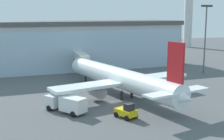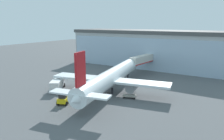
{
  "view_description": "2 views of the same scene",
  "coord_description": "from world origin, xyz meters",
  "px_view_note": "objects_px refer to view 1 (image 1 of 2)",
  "views": [
    {
      "loc": [
        -18.27,
        -49.04,
        15.21
      ],
      "look_at": [
        0.88,
        3.96,
        5.06
      ],
      "focal_mm": 50.0,
      "sensor_mm": 36.0,
      "label": 1
    },
    {
      "loc": [
        29.77,
        -37.61,
        16.05
      ],
      "look_at": [
        1.4,
        5.62,
        4.73
      ],
      "focal_mm": 35.0,
      "sensor_mm": 36.0,
      "label": 2
    }
  ],
  "objects_px": {
    "airplane": "(121,79)",
    "baggage_cart": "(152,93)",
    "jet_bridge": "(81,58)",
    "safety_cone_nose": "(133,110)",
    "apron_light_mast": "(205,33)",
    "safety_cone_wingtip": "(48,98)",
    "catering_truck": "(66,103)",
    "pushback_tug": "(126,112)"
  },
  "relations": [
    {
      "from": "apron_light_mast",
      "to": "safety_cone_wingtip",
      "type": "relative_size",
      "value": 31.71
    },
    {
      "from": "jet_bridge",
      "to": "baggage_cart",
      "type": "xyz_separation_m",
      "value": [
        7.88,
        -23.61,
        -3.9
      ]
    },
    {
      "from": "catering_truck",
      "to": "safety_cone_nose",
      "type": "distance_m",
      "value": 10.46
    },
    {
      "from": "airplane",
      "to": "safety_cone_nose",
      "type": "bearing_deg",
      "value": 158.08
    },
    {
      "from": "catering_truck",
      "to": "safety_cone_nose",
      "type": "height_order",
      "value": "catering_truck"
    },
    {
      "from": "baggage_cart",
      "to": "safety_cone_wingtip",
      "type": "bearing_deg",
      "value": -32.52
    },
    {
      "from": "jet_bridge",
      "to": "apron_light_mast",
      "type": "bearing_deg",
      "value": -99.91
    },
    {
      "from": "baggage_cart",
      "to": "airplane",
      "type": "bearing_deg",
      "value": -34.91
    },
    {
      "from": "jet_bridge",
      "to": "safety_cone_nose",
      "type": "relative_size",
      "value": 23.81
    },
    {
      "from": "catering_truck",
      "to": "baggage_cart",
      "type": "xyz_separation_m",
      "value": [
        17.33,
        4.56,
        -0.97
      ]
    },
    {
      "from": "catering_truck",
      "to": "pushback_tug",
      "type": "xyz_separation_m",
      "value": [
        7.83,
        -5.54,
        -0.49
      ]
    },
    {
      "from": "jet_bridge",
      "to": "airplane",
      "type": "height_order",
      "value": "airplane"
    },
    {
      "from": "jet_bridge",
      "to": "catering_truck",
      "type": "distance_m",
      "value": 29.86
    },
    {
      "from": "baggage_cart",
      "to": "apron_light_mast",
      "type": "bearing_deg",
      "value": -165.96
    },
    {
      "from": "jet_bridge",
      "to": "apron_light_mast",
      "type": "height_order",
      "value": "apron_light_mast"
    },
    {
      "from": "airplane",
      "to": "pushback_tug",
      "type": "relative_size",
      "value": 9.9
    },
    {
      "from": "safety_cone_nose",
      "to": "pushback_tug",
      "type": "bearing_deg",
      "value": -131.23
    },
    {
      "from": "pushback_tug",
      "to": "baggage_cart",
      "type": "bearing_deg",
      "value": -66.3
    },
    {
      "from": "airplane",
      "to": "jet_bridge",
      "type": "bearing_deg",
      "value": -7.24
    },
    {
      "from": "jet_bridge",
      "to": "safety_cone_nose",
      "type": "height_order",
      "value": "jet_bridge"
    },
    {
      "from": "airplane",
      "to": "safety_cone_nose",
      "type": "height_order",
      "value": "airplane"
    },
    {
      "from": "apron_light_mast",
      "to": "pushback_tug",
      "type": "distance_m",
      "value": 42.2
    },
    {
      "from": "safety_cone_nose",
      "to": "jet_bridge",
      "type": "bearing_deg",
      "value": 90.81
    },
    {
      "from": "airplane",
      "to": "baggage_cart",
      "type": "relative_size",
      "value": 11.36
    },
    {
      "from": "apron_light_mast",
      "to": "pushback_tug",
      "type": "xyz_separation_m",
      "value": [
        -32.18,
        -25.61,
        -9.46
      ]
    },
    {
      "from": "baggage_cart",
      "to": "pushback_tug",
      "type": "height_order",
      "value": "pushback_tug"
    },
    {
      "from": "catering_truck",
      "to": "baggage_cart",
      "type": "height_order",
      "value": "catering_truck"
    },
    {
      "from": "apron_light_mast",
      "to": "safety_cone_nose",
      "type": "xyz_separation_m",
      "value": [
        -30.12,
        -23.26,
        -10.16
      ]
    },
    {
      "from": "apron_light_mast",
      "to": "safety_cone_nose",
      "type": "distance_m",
      "value": 39.39
    },
    {
      "from": "catering_truck",
      "to": "airplane",
      "type": "bearing_deg",
      "value": -96.27
    },
    {
      "from": "airplane",
      "to": "apron_light_mast",
      "type": "bearing_deg",
      "value": -76.34
    },
    {
      "from": "jet_bridge",
      "to": "pushback_tug",
      "type": "distance_m",
      "value": 33.93
    },
    {
      "from": "airplane",
      "to": "safety_cone_wingtip",
      "type": "height_order",
      "value": "airplane"
    },
    {
      "from": "baggage_cart",
      "to": "safety_cone_nose",
      "type": "xyz_separation_m",
      "value": [
        -7.44,
        -7.76,
        -0.23
      ]
    },
    {
      "from": "jet_bridge",
      "to": "catering_truck",
      "type": "bearing_deg",
      "value": 166.41
    },
    {
      "from": "jet_bridge",
      "to": "airplane",
      "type": "xyz_separation_m",
      "value": [
        2.0,
        -22.08,
        -0.98
      ]
    },
    {
      "from": "safety_cone_nose",
      "to": "safety_cone_wingtip",
      "type": "xyz_separation_m",
      "value": [
        -11.43,
        11.83,
        0.0
      ]
    },
    {
      "from": "catering_truck",
      "to": "safety_cone_wingtip",
      "type": "xyz_separation_m",
      "value": [
        -1.53,
        8.64,
        -1.19
      ]
    },
    {
      "from": "apron_light_mast",
      "to": "airplane",
      "type": "distance_m",
      "value": 32.56
    },
    {
      "from": "airplane",
      "to": "baggage_cart",
      "type": "distance_m",
      "value": 6.75
    },
    {
      "from": "airplane",
      "to": "pushback_tug",
      "type": "xyz_separation_m",
      "value": [
        -3.62,
        -11.64,
        -2.45
      ]
    },
    {
      "from": "pushback_tug",
      "to": "airplane",
      "type": "bearing_deg",
      "value": -40.33
    }
  ]
}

